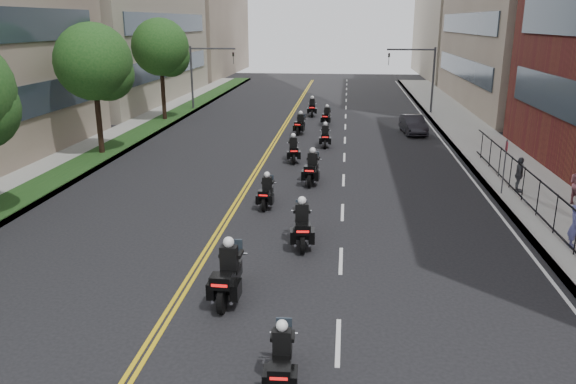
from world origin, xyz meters
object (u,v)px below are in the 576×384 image
motorcycle_6 (293,151)px  motorcycle_9 (327,117)px  motorcycle_7 (325,137)px  pedestrian_a (574,226)px  motorcycle_3 (302,227)px  parked_sedan (413,125)px  motorcycle_2 (228,276)px  motorcycle_10 (312,108)px  motorcycle_1 (282,361)px  motorcycle_5 (312,169)px  motorcycle_8 (300,125)px  motorcycle_4 (267,193)px  pedestrian_c (519,175)px

motorcycle_6 → motorcycle_9: motorcycle_6 is taller
motorcycle_7 → pedestrian_a: pedestrian_a is taller
motorcycle_3 → parked_sedan: bearing=67.9°
motorcycle_2 → motorcycle_7: motorcycle_2 is taller
motorcycle_10 → pedestrian_a: size_ratio=1.50×
motorcycle_1 → motorcycle_6: 20.59m
motorcycle_6 → motorcycle_2: bearing=-98.8°
motorcycle_5 → motorcycle_7: bearing=92.3°
motorcycle_1 → motorcycle_3: size_ratio=0.86×
motorcycle_8 → pedestrian_a: pedestrian_a is taller
motorcycle_1 → motorcycle_9: bearing=88.0°
motorcycle_5 → pedestrian_a: motorcycle_5 is taller
motorcycle_1 → motorcycle_6: bearing=92.2°
motorcycle_5 → motorcycle_10: size_ratio=1.06×
motorcycle_4 → motorcycle_6: bearing=89.3°
parked_sedan → pedestrian_c: bearing=-83.3°
motorcycle_1 → motorcycle_3: bearing=89.0°
motorcycle_3 → motorcycle_9: 24.48m
motorcycle_9 → motorcycle_10: motorcycle_10 is taller
motorcycle_5 → motorcycle_6: (-1.34, 4.37, -0.06)m
motorcycle_1 → motorcycle_10: size_ratio=0.91×
motorcycle_5 → pedestrian_a: size_ratio=1.58×
motorcycle_3 → motorcycle_10: bearing=86.8°
motorcycle_4 → pedestrian_a: 11.87m
motorcycle_10 → motorcycle_1: bearing=-89.8°
motorcycle_4 → motorcycle_8: size_ratio=0.94×
motorcycle_6 → motorcycle_10: motorcycle_10 is taller
motorcycle_6 → parked_sedan: motorcycle_6 is taller
motorcycle_10 → pedestrian_c: size_ratio=1.41×
motorcycle_7 → motorcycle_9: 7.89m
motorcycle_4 → motorcycle_7: (2.02, 12.38, 0.02)m
motorcycle_4 → motorcycle_1: bearing=-78.6°
motorcycle_1 → motorcycle_5: 16.16m
motorcycle_3 → motorcycle_5: motorcycle_3 is taller
pedestrian_c → motorcycle_5: bearing=95.2°
motorcycle_10 → motorcycle_5: bearing=-88.7°
motorcycle_4 → pedestrian_c: size_ratio=1.27×
motorcycle_4 → motorcycle_6: (0.37, 8.20, 0.04)m
motorcycle_5 → motorcycle_9: bearing=94.0°
motorcycle_8 → pedestrian_a: (11.19, -20.21, 0.27)m
pedestrian_c → motorcycle_1: bearing=159.7°
motorcycle_1 → motorcycle_10: motorcycle_10 is taller
pedestrian_a → motorcycle_7: bearing=44.2°
motorcycle_1 → motorcycle_8: motorcycle_8 is taller
motorcycle_5 → motorcycle_6: bearing=111.5°
motorcycle_1 → motorcycle_2: (-1.97, 3.83, 0.13)m
motorcycle_5 → motorcycle_8: bearing=101.7°
motorcycle_4 → pedestrian_a: bearing=-16.4°
motorcycle_7 → motorcycle_8: motorcycle_8 is taller
motorcycle_8 → motorcycle_9: motorcycle_8 is taller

